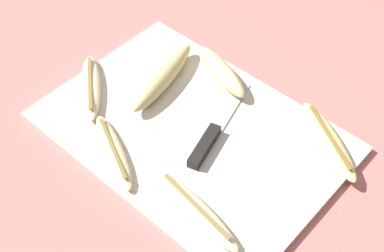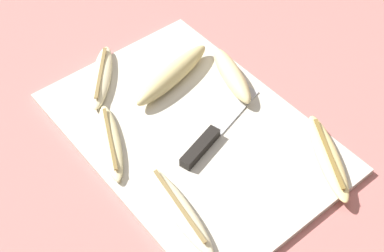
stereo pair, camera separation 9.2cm
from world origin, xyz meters
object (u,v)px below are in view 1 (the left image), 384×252
object	(u,v)px
banana_spotted_left	(163,77)
banana_bright_far	(196,210)
knife	(210,137)
banana_golden_short	(329,140)
banana_soft_right	(113,151)
banana_pale_long	(91,87)
banana_ripe_center	(221,71)

from	to	relation	value
banana_spotted_left	banana_bright_far	bearing A→B (deg)	-35.94
knife	banana_golden_short	world-z (taller)	banana_golden_short
banana_soft_right	banana_spotted_left	bearing A→B (deg)	107.50
banana_soft_right	banana_pale_long	size ratio (longest dim) A/B	1.10
banana_spotted_left	banana_ripe_center	xyz separation A→B (m)	(0.07, 0.09, -0.00)
knife	banana_bright_far	size ratio (longest dim) A/B	1.16
knife	banana_ripe_center	bearing A→B (deg)	107.49
banana_spotted_left	banana_pale_long	distance (m)	0.13
banana_soft_right	banana_ripe_center	size ratio (longest dim) A/B	1.07
knife	banana_soft_right	xyz separation A→B (m)	(-0.10, -0.13, 0.00)
banana_pale_long	banana_golden_short	bearing A→B (deg)	25.13
banana_soft_right	banana_pale_long	world-z (taller)	banana_pale_long
banana_bright_far	banana_ripe_center	xyz separation A→B (m)	(-0.16, 0.26, 0.01)
banana_bright_far	banana_pale_long	world-z (taller)	same
banana_spotted_left	banana_bright_far	world-z (taller)	banana_spotted_left
banana_pale_long	banana_spotted_left	bearing A→B (deg)	49.85
banana_pale_long	knife	bearing A→B (deg)	13.41
banana_golden_short	banana_soft_right	bearing A→B (deg)	-134.35
banana_spotted_left	banana_soft_right	distance (m)	0.19
banana_pale_long	banana_ripe_center	size ratio (longest dim) A/B	0.97
banana_ripe_center	banana_bright_far	bearing A→B (deg)	-57.31
banana_spotted_left	banana_ripe_center	size ratio (longest dim) A/B	1.28
knife	banana_bright_far	xyz separation A→B (m)	(0.08, -0.13, 0.00)
banana_soft_right	banana_ripe_center	xyz separation A→B (m)	(0.02, 0.26, 0.01)
banana_soft_right	banana_bright_far	world-z (taller)	banana_bright_far
banana_spotted_left	banana_pale_long	size ratio (longest dim) A/B	1.32
banana_pale_long	banana_ripe_center	distance (m)	0.25
banana_pale_long	banana_golden_short	distance (m)	0.44
knife	banana_ripe_center	distance (m)	0.16
knife	banana_soft_right	bearing A→B (deg)	-142.58
banana_spotted_left	banana_pale_long	world-z (taller)	banana_spotted_left
banana_bright_far	banana_golden_short	xyz separation A→B (m)	(0.08, 0.25, -0.00)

